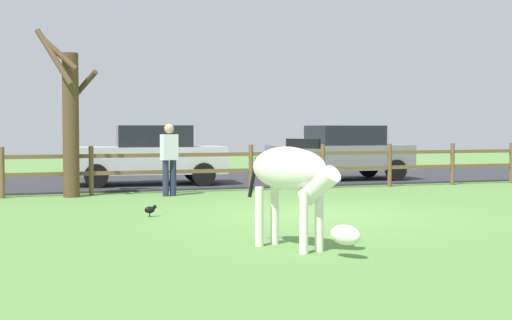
{
  "coord_description": "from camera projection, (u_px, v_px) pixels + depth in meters",
  "views": [
    {
      "loc": [
        -5.19,
        -11.91,
        1.55
      ],
      "look_at": [
        -0.68,
        1.13,
        0.94
      ],
      "focal_mm": 51.26,
      "sensor_mm": 36.0,
      "label": 1
    }
  ],
  "objects": [
    {
      "name": "parked_car_grey",
      "position": [
        341.0,
        152.0,
        21.01
      ],
      "size": [
        4.03,
        1.94,
        1.56
      ],
      "color": "slate",
      "rests_on": "parking_asphalt"
    },
    {
      "name": "parked_car_silver",
      "position": [
        150.0,
        154.0,
        19.25
      ],
      "size": [
        4.16,
        2.23,
        1.56
      ],
      "color": "#B7BABF",
      "rests_on": "parking_asphalt"
    },
    {
      "name": "parking_asphalt",
      "position": [
        188.0,
        179.0,
        21.79
      ],
      "size": [
        28.0,
        7.4,
        0.05
      ],
      "primitive_type": "cube",
      "color": "#2D2D33",
      "rests_on": "ground_plane"
    },
    {
      "name": "crow_on_grass",
      "position": [
        150.0,
        210.0,
        12.7
      ],
      "size": [
        0.21,
        0.1,
        0.2
      ],
      "color": "black",
      "rests_on": "ground_plane"
    },
    {
      "name": "ground_plane",
      "position": [
        313.0,
        215.0,
        13.01
      ],
      "size": [
        60.0,
        60.0,
        0.0
      ],
      "primitive_type": "plane",
      "color": "#5B8C42"
    },
    {
      "name": "bare_tree",
      "position": [
        70.0,
        118.0,
        16.19
      ],
      "size": [
        1.38,
        1.37,
        3.72
      ],
      "color": "#513A23",
      "rests_on": "ground_plane"
    },
    {
      "name": "zebra",
      "position": [
        293.0,
        177.0,
        9.25
      ],
      "size": [
        1.03,
        1.82,
        1.41
      ],
      "color": "white",
      "rests_on": "ground_plane"
    },
    {
      "name": "paddock_fence",
      "position": [
        213.0,
        165.0,
        17.56
      ],
      "size": [
        21.25,
        0.11,
        1.13
      ],
      "color": "brown",
      "rests_on": "ground_plane"
    },
    {
      "name": "visitor_near_fence",
      "position": [
        169.0,
        156.0,
        16.51
      ],
      "size": [
        0.4,
        0.29,
        1.64
      ],
      "color": "#232847",
      "rests_on": "ground_plane"
    }
  ]
}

